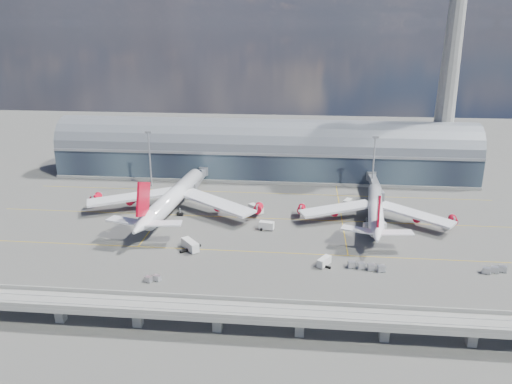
# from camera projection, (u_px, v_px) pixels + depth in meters

# --- Properties ---
(ground) EXTENTS (500.00, 500.00, 0.00)m
(ground) POSITION_uv_depth(u_px,v_px,m) (245.00, 239.00, 174.13)
(ground) COLOR #474744
(ground) RESTS_ON ground
(taxi_lines) EXTENTS (200.00, 80.12, 0.01)m
(taxi_lines) POSITION_uv_depth(u_px,v_px,m) (251.00, 216.00, 194.96)
(taxi_lines) COLOR gold
(taxi_lines) RESTS_ON ground
(terminal) EXTENTS (200.00, 30.00, 28.00)m
(terminal) POSITION_uv_depth(u_px,v_px,m) (264.00, 153.00, 243.99)
(terminal) COLOR #202835
(terminal) RESTS_ON ground
(control_tower) EXTENTS (19.00, 19.00, 103.00)m
(control_tower) POSITION_uv_depth(u_px,v_px,m) (450.00, 69.00, 227.82)
(control_tower) COLOR gray
(control_tower) RESTS_ON ground
(guideway) EXTENTS (220.00, 8.50, 7.20)m
(guideway) POSITION_uv_depth(u_px,v_px,m) (217.00, 311.00, 120.60)
(guideway) COLOR gray
(guideway) RESTS_ON ground
(floodlight_mast_left) EXTENTS (3.00, 0.70, 25.70)m
(floodlight_mast_left) POSITION_uv_depth(u_px,v_px,m) (150.00, 157.00, 226.28)
(floodlight_mast_left) COLOR gray
(floodlight_mast_left) RESTS_ON ground
(floodlight_mast_right) EXTENTS (3.00, 0.70, 25.70)m
(floodlight_mast_right) POSITION_uv_depth(u_px,v_px,m) (374.00, 163.00, 216.91)
(floodlight_mast_right) COLOR gray
(floodlight_mast_right) RESTS_ON ground
(airliner_left) EXTENTS (71.08, 74.71, 22.75)m
(airliner_left) POSITION_uv_depth(u_px,v_px,m) (173.00, 198.00, 195.17)
(airliner_left) COLOR white
(airliner_left) RESTS_ON ground
(airliner_right) EXTENTS (59.01, 61.71, 19.57)m
(airliner_right) POSITION_uv_depth(u_px,v_px,m) (375.00, 210.00, 186.20)
(airliner_right) COLOR white
(airliner_right) RESTS_ON ground
(jet_bridge_left) EXTENTS (4.40, 28.00, 7.25)m
(jet_bridge_left) POSITION_uv_depth(u_px,v_px,m) (199.00, 178.00, 225.09)
(jet_bridge_left) COLOR gray
(jet_bridge_left) RESTS_ON ground
(jet_bridge_right) EXTENTS (4.40, 32.00, 7.25)m
(jet_bridge_right) POSITION_uv_depth(u_px,v_px,m) (375.00, 184.00, 215.96)
(jet_bridge_right) COLOR gray
(jet_bridge_right) RESTS_ON ground
(service_truck_0) EXTENTS (7.19, 7.87, 3.33)m
(service_truck_0) POSITION_uv_depth(u_px,v_px,m) (190.00, 245.00, 165.01)
(service_truck_0) COLOR silver
(service_truck_0) RESTS_ON ground
(service_truck_1) EXTENTS (5.65, 3.36, 3.08)m
(service_truck_1) POSITION_uv_depth(u_px,v_px,m) (267.00, 226.00, 181.36)
(service_truck_1) COLOR silver
(service_truck_1) RESTS_ON ground
(service_truck_2) EXTENTS (8.50, 4.35, 2.96)m
(service_truck_2) POSITION_uv_depth(u_px,v_px,m) (375.00, 226.00, 180.74)
(service_truck_2) COLOR silver
(service_truck_2) RESTS_ON ground
(service_truck_3) EXTENTS (4.71, 5.86, 2.69)m
(service_truck_3) POSITION_uv_depth(u_px,v_px,m) (324.00, 262.00, 154.36)
(service_truck_3) COLOR silver
(service_truck_3) RESTS_ON ground
(service_truck_4) EXTENTS (4.06, 5.35, 2.82)m
(service_truck_4) POSITION_uv_depth(u_px,v_px,m) (347.00, 203.00, 204.95)
(service_truck_4) COLOR silver
(service_truck_4) RESTS_ON ground
(service_truck_5) EXTENTS (6.47, 6.49, 3.20)m
(service_truck_5) POSITION_uv_depth(u_px,v_px,m) (256.00, 209.00, 197.51)
(service_truck_5) COLOR silver
(service_truck_5) RESTS_ON ground
(cargo_train_0) EXTENTS (5.04, 3.20, 1.64)m
(cargo_train_0) POSITION_uv_depth(u_px,v_px,m) (153.00, 279.00, 145.17)
(cargo_train_0) COLOR gray
(cargo_train_0) RESTS_ON ground
(cargo_train_1) EXTENTS (11.70, 4.05, 1.93)m
(cargo_train_1) POSITION_uv_depth(u_px,v_px,m) (366.00, 267.00, 152.07)
(cargo_train_1) COLOR gray
(cargo_train_1) RESTS_ON ground
(cargo_train_2) EXTENTS (8.25, 3.97, 1.81)m
(cargo_train_2) POSITION_uv_depth(u_px,v_px,m) (495.00, 270.00, 150.19)
(cargo_train_2) COLOR gray
(cargo_train_2) RESTS_ON ground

